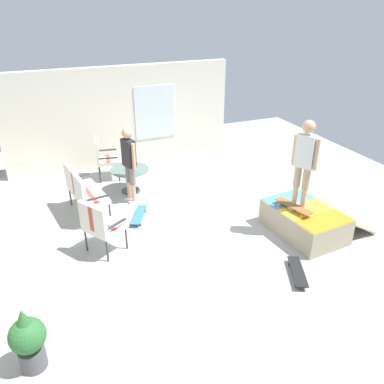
% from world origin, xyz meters
% --- Properties ---
extents(ground_plane, '(12.00, 12.00, 0.10)m').
position_xyz_m(ground_plane, '(0.00, 0.00, -0.05)').
color(ground_plane, '#A8A8A3').
extents(house_facade, '(0.23, 6.00, 2.59)m').
position_xyz_m(house_facade, '(3.80, 0.49, 1.30)').
color(house_facade, silver).
rests_on(house_facade, ground_plane).
extents(skate_ramp, '(1.63, 1.85, 0.53)m').
position_xyz_m(skate_ramp, '(-1.11, -1.86, 0.27)').
color(skate_ramp, tan).
rests_on(skate_ramp, ground_plane).
extents(patio_bench, '(1.32, 0.74, 1.02)m').
position_xyz_m(patio_bench, '(1.23, 1.99, 0.62)').
color(patio_bench, '#38383D').
rests_on(patio_bench, ground_plane).
extents(patio_chair_near_house, '(0.70, 0.65, 1.02)m').
position_xyz_m(patio_chair_near_house, '(2.95, 1.22, 0.61)').
color(patio_chair_near_house, '#38383D').
rests_on(patio_chair_near_house, ground_plane).
extents(patio_chair_by_wall, '(0.82, 0.79, 1.02)m').
position_xyz_m(patio_chair_by_wall, '(-0.27, 1.91, 0.61)').
color(patio_chair_by_wall, '#38383D').
rests_on(patio_chair_by_wall, ground_plane).
extents(patio_table, '(0.90, 0.90, 0.57)m').
position_xyz_m(patio_table, '(1.96, 0.81, 0.40)').
color(patio_table, '#38383D').
rests_on(patio_table, ground_plane).
extents(person_watching, '(0.46, 0.31, 1.71)m').
position_xyz_m(person_watching, '(1.46, 0.91, 1.00)').
color(person_watching, silver).
rests_on(person_watching, ground_plane).
extents(person_skater, '(0.43, 0.35, 1.73)m').
position_xyz_m(person_skater, '(-1.06, -1.67, 1.55)').
color(person_skater, silver).
rests_on(person_skater, skate_ramp).
extents(skateboard_by_bench, '(0.80, 0.54, 0.10)m').
position_xyz_m(skateboard_by_bench, '(0.65, 0.98, 0.08)').
color(skateboard_by_bench, '#3372B2').
rests_on(skateboard_by_bench, ground_plane).
extents(skateboard_spare, '(0.81, 0.52, 0.10)m').
position_xyz_m(skateboard_spare, '(-2.17, -0.92, 0.08)').
color(skateboard_spare, black).
rests_on(skateboard_spare, ground_plane).
extents(skateboard_on_ramp, '(0.82, 0.37, 0.10)m').
position_xyz_m(skateboard_on_ramp, '(-1.06, -1.57, 0.62)').
color(skateboard_on_ramp, brown).
rests_on(skateboard_on_ramp, skate_ramp).
extents(potted_plant, '(0.44, 0.44, 0.92)m').
position_xyz_m(potted_plant, '(-2.37, 3.18, 0.47)').
color(potted_plant, '#515156').
rests_on(potted_plant, ground_plane).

